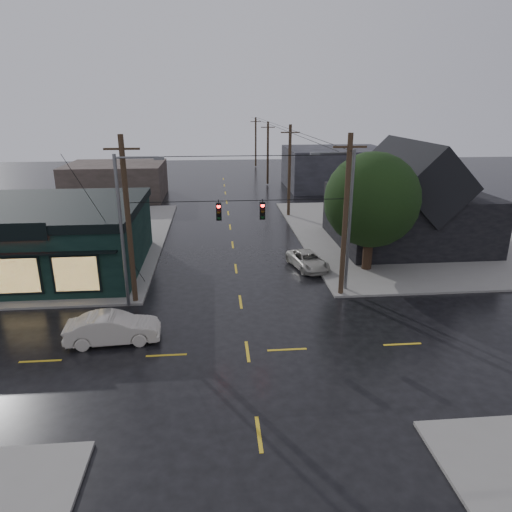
{
  "coord_description": "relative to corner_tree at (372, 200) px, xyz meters",
  "views": [
    {
      "loc": [
        -1.37,
        -19.99,
        11.83
      ],
      "look_at": [
        0.98,
        6.14,
        2.94
      ],
      "focal_mm": 32.0,
      "sensor_mm": 36.0,
      "label": 1
    }
  ],
  "objects": [
    {
      "name": "corner_tree",
      "position": [
        0.0,
        0.0,
        0.0
      ],
      "size": [
        6.73,
        6.73,
        8.5
      ],
      "color": "black",
      "rests_on": "ground"
    },
    {
      "name": "sidewalk_ne",
      "position": [
        10.4,
        9.21,
        -5.19
      ],
      "size": [
        28.0,
        28.0,
        0.15
      ],
      "primitive_type": "cube",
      "color": "slate",
      "rests_on": "ground"
    },
    {
      "name": "utility_pole_far_c",
      "position": [
        -3.1,
        57.21,
        -5.27
      ],
      "size": [
        2.0,
        0.32,
        9.15
      ],
      "primitive_type": null,
      "color": "black",
      "rests_on": "ground"
    },
    {
      "name": "suv_silver",
      "position": [
        -4.25,
        0.85,
        -4.66
      ],
      "size": [
        2.98,
        4.74,
        1.22
      ],
      "primitive_type": "imported",
      "rotation": [
        0.0,
        0.0,
        0.23
      ],
      "color": "#B1AEA3",
      "rests_on": "ground"
    },
    {
      "name": "span_signal_assembly",
      "position": [
        -9.51,
        -4.29,
        0.43
      ],
      "size": [
        13.0,
        0.48,
        1.23
      ],
      "color": "black",
      "rests_on": "ground"
    },
    {
      "name": "streetlight_ne",
      "position": [
        -2.6,
        -3.59,
        -5.27
      ],
      "size": [
        5.4,
        0.3,
        9.15
      ],
      "primitive_type": null,
      "color": "slate",
      "rests_on": "ground"
    },
    {
      "name": "pizza_shop",
      "position": [
        -24.6,
        2.15,
        -2.71
      ],
      "size": [
        16.3,
        12.34,
        4.9
      ],
      "color": "black",
      "rests_on": "ground"
    },
    {
      "name": "utility_pole_far_b",
      "position": [
        -3.1,
        37.21,
        -5.27
      ],
      "size": [
        2.0,
        0.32,
        9.15
      ],
      "primitive_type": null,
      "color": "black",
      "rests_on": "ground"
    },
    {
      "name": "ne_building",
      "position": [
        5.4,
        6.21,
        -0.8
      ],
      "size": [
        12.6,
        11.6,
        8.75
      ],
      "color": "black",
      "rests_on": "ground"
    },
    {
      "name": "sidewalk_nw",
      "position": [
        -29.6,
        9.21,
        -5.19
      ],
      "size": [
        28.0,
        28.0,
        0.15
      ],
      "primitive_type": "cube",
      "color": "slate",
      "rests_on": "ground"
    },
    {
      "name": "streetlight_nw",
      "position": [
        -16.4,
        -4.99,
        -5.27
      ],
      "size": [
        5.4,
        0.3,
        9.15
      ],
      "primitive_type": null,
      "color": "slate",
      "rests_on": "ground"
    },
    {
      "name": "utility_pole_far_a",
      "position": [
        -3.1,
        17.21,
        -5.27
      ],
      "size": [
        2.0,
        0.32,
        9.65
      ],
      "primitive_type": null,
      "color": "black",
      "rests_on": "ground"
    },
    {
      "name": "sedan_cream",
      "position": [
        -16.43,
        -9.19,
        -4.49
      ],
      "size": [
        4.84,
        1.99,
        1.56
      ],
      "primitive_type": "imported",
      "rotation": [
        0.0,
        0.0,
        1.64
      ],
      "color": "#BDB6A6",
      "rests_on": "ground"
    },
    {
      "name": "ground_plane",
      "position": [
        -9.6,
        -10.79,
        -5.27
      ],
      "size": [
        160.0,
        160.0,
        0.0
      ],
      "primitive_type": "plane",
      "color": "black"
    },
    {
      "name": "bg_building_east",
      "position": [
        6.4,
        34.21,
        -2.47
      ],
      "size": [
        14.0,
        12.0,
        5.6
      ],
      "primitive_type": "cube",
      "color": "#222327",
      "rests_on": "ground"
    },
    {
      "name": "utility_pole_nw",
      "position": [
        -16.1,
        -4.29,
        -5.27
      ],
      "size": [
        2.0,
        0.32,
        10.15
      ],
      "primitive_type": null,
      "color": "black",
      "rests_on": "ground"
    },
    {
      "name": "bg_building_west",
      "position": [
        -23.6,
        29.21,
        -3.07
      ],
      "size": [
        12.0,
        10.0,
        4.4
      ],
      "primitive_type": "cube",
      "color": "#312823",
      "rests_on": "ground"
    },
    {
      "name": "utility_pole_ne",
      "position": [
        -3.1,
        -4.29,
        -5.27
      ],
      "size": [
        2.0,
        0.32,
        10.15
      ],
      "primitive_type": null,
      "color": "black",
      "rests_on": "ground"
    }
  ]
}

